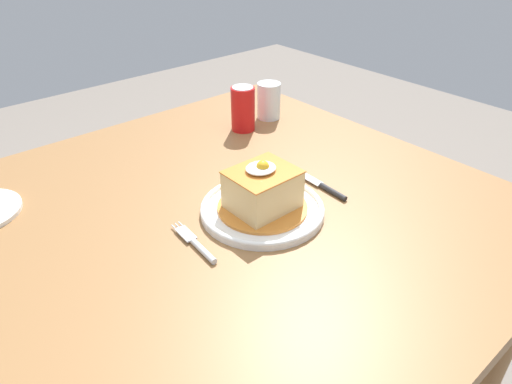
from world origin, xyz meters
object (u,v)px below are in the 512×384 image
object	(u,v)px
fork	(198,245)
knife	(325,187)
soda_can	(243,109)
main_plate	(262,209)
drinking_glass	(269,103)

from	to	relation	value
fork	knife	world-z (taller)	same
knife	fork	bearing A→B (deg)	177.15
knife	soda_can	bearing A→B (deg)	79.51
main_plate	knife	world-z (taller)	main_plate
fork	drinking_glass	distance (m)	0.63
fork	soda_can	bearing A→B (deg)	41.36
main_plate	fork	world-z (taller)	main_plate
knife	drinking_glass	distance (m)	0.43
main_plate	knife	xyz separation A→B (m)	(0.16, -0.03, -0.00)
knife	drinking_glass	size ratio (longest dim) A/B	1.58
main_plate	drinking_glass	bearing A→B (deg)	46.31
knife	soda_can	xyz separation A→B (m)	(0.07, 0.37, 0.06)
main_plate	soda_can	bearing A→B (deg)	55.91
fork	soda_can	size ratio (longest dim) A/B	1.14
main_plate	knife	distance (m)	0.17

